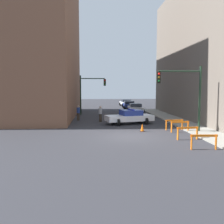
% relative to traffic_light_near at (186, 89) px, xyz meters
% --- Properties ---
extents(ground_plane, '(120.00, 120.00, 0.00)m').
position_rel_traffic_light_near_xyz_m(ground_plane, '(-4.73, -1.41, -3.53)').
color(ground_plane, '#2D2D33').
extents(sidewalk_right, '(2.40, 44.00, 0.12)m').
position_rel_traffic_light_near_xyz_m(sidewalk_right, '(1.47, -1.41, -3.47)').
color(sidewalk_right, gray).
rests_on(sidewalk_right, ground_plane).
extents(building_corner_left, '(14.00, 20.00, 18.96)m').
position_rel_traffic_light_near_xyz_m(building_corner_left, '(-16.73, 12.59, 5.95)').
color(building_corner_left, brown).
rests_on(building_corner_left, ground_plane).
extents(traffic_light_near, '(3.64, 0.35, 5.20)m').
position_rel_traffic_light_near_xyz_m(traffic_light_near, '(0.00, 0.00, 0.00)').
color(traffic_light_near, black).
rests_on(traffic_light_near, sidewalk_right).
extents(traffic_light_far, '(3.44, 0.35, 5.20)m').
position_rel_traffic_light_near_xyz_m(traffic_light_far, '(-8.03, 13.65, -0.13)').
color(traffic_light_far, black).
rests_on(traffic_light_far, ground_plane).
extents(police_car, '(5.00, 3.04, 1.52)m').
position_rel_traffic_light_near_xyz_m(police_car, '(-3.79, 5.06, -2.81)').
color(police_car, white).
rests_on(police_car, ground_plane).
extents(parked_car_near, '(2.32, 4.32, 1.31)m').
position_rel_traffic_light_near_xyz_m(parked_car_near, '(-1.35, 16.54, -2.86)').
color(parked_car_near, silver).
rests_on(parked_car_near, ground_plane).
extents(parked_car_mid, '(2.36, 4.35, 1.31)m').
position_rel_traffic_light_near_xyz_m(parked_car_mid, '(-1.37, 23.12, -2.86)').
color(parked_car_mid, navy).
rests_on(parked_car_mid, ground_plane).
extents(parked_car_far, '(2.55, 4.45, 1.31)m').
position_rel_traffic_light_near_xyz_m(parked_car_far, '(-1.18, 28.77, -2.86)').
color(parked_car_far, silver).
rests_on(parked_car_far, ground_plane).
extents(pedestrian_crossing, '(0.41, 0.41, 1.66)m').
position_rel_traffic_light_near_xyz_m(pedestrian_crossing, '(-6.67, 6.98, -2.67)').
color(pedestrian_crossing, '#382D23').
rests_on(pedestrian_crossing, ground_plane).
extents(pedestrian_corner, '(0.51, 0.51, 1.66)m').
position_rel_traffic_light_near_xyz_m(pedestrian_corner, '(-9.08, 8.05, -2.67)').
color(pedestrian_corner, '#382D23').
rests_on(pedestrian_corner, ground_plane).
extents(barrier_front, '(1.60, 0.25, 0.90)m').
position_rel_traffic_light_near_xyz_m(barrier_front, '(-0.89, -5.54, -2.91)').
color(barrier_front, orange).
rests_on(barrier_front, ground_plane).
extents(barrier_mid, '(1.60, 0.32, 0.90)m').
position_rel_traffic_light_near_xyz_m(barrier_mid, '(-0.80, -2.71, -2.91)').
color(barrier_mid, orange).
rests_on(barrier_mid, ground_plane).
extents(barrier_back, '(1.60, 0.32, 0.90)m').
position_rel_traffic_light_near_xyz_m(barrier_back, '(-0.34, 0.20, -2.91)').
color(barrier_back, orange).
rests_on(barrier_back, ground_plane).
extents(barrier_corner, '(1.60, 0.29, 0.90)m').
position_rel_traffic_light_near_xyz_m(barrier_corner, '(-0.47, 1.23, -2.91)').
color(barrier_corner, orange).
rests_on(barrier_corner, ground_plane).
extents(traffic_cone, '(0.36, 0.36, 0.66)m').
position_rel_traffic_light_near_xyz_m(traffic_cone, '(-3.34, 0.73, -3.21)').
color(traffic_cone, black).
rests_on(traffic_cone, ground_plane).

